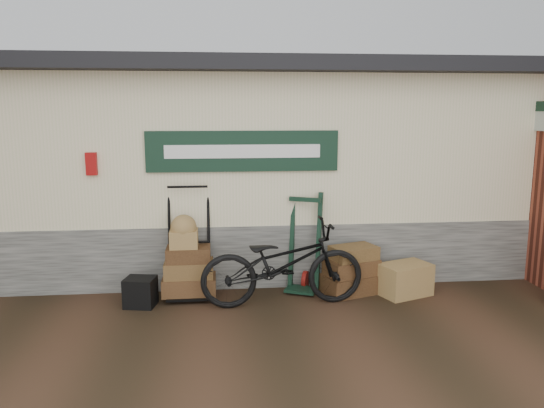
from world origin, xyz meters
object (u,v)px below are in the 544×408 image
(suitcase_stack, at_px, (351,269))
(bicycle, at_px, (283,259))
(wicker_hamper, at_px, (405,279))
(porter_trolley, at_px, (189,234))
(green_barrow, at_px, (304,242))
(black_trunk, at_px, (140,292))

(suitcase_stack, relative_size, bicycle, 0.36)
(suitcase_stack, relative_size, wicker_hamper, 1.13)
(porter_trolley, height_order, green_barrow, porter_trolley)
(black_trunk, bearing_deg, bicycle, -4.30)
(green_barrow, distance_m, bicycle, 0.66)
(green_barrow, relative_size, suitcase_stack, 1.82)
(wicker_hamper, bearing_deg, green_barrow, 165.98)
(black_trunk, distance_m, bicycle, 1.88)
(porter_trolley, xyz_separation_m, bicycle, (1.21, -0.54, -0.24))
(green_barrow, height_order, suitcase_stack, green_barrow)
(porter_trolley, xyz_separation_m, suitcase_stack, (2.21, -0.18, -0.52))
(suitcase_stack, xyz_separation_m, bicycle, (-1.00, -0.36, 0.28))
(porter_trolley, distance_m, bicycle, 1.35)
(wicker_hamper, bearing_deg, bicycle, -173.15)
(green_barrow, bearing_deg, suitcase_stack, 8.33)
(porter_trolley, distance_m, green_barrow, 1.59)
(wicker_hamper, xyz_separation_m, bicycle, (-1.71, -0.21, 0.40))
(porter_trolley, relative_size, green_barrow, 1.24)
(suitcase_stack, bearing_deg, black_trunk, -175.53)
(porter_trolley, relative_size, black_trunk, 4.53)
(porter_trolley, height_order, wicker_hamper, porter_trolley)
(black_trunk, bearing_deg, green_barrow, 10.37)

